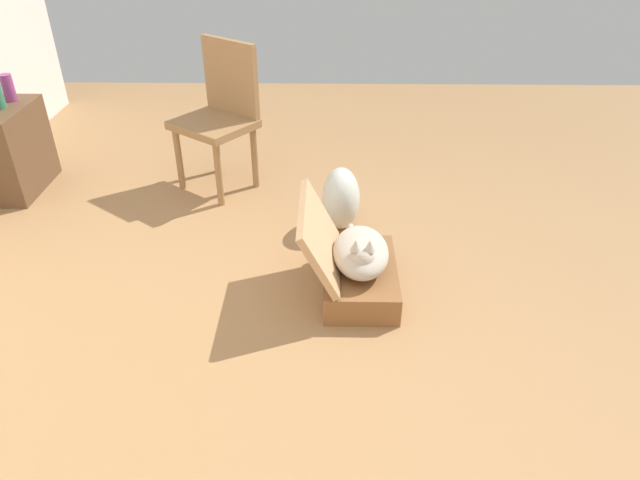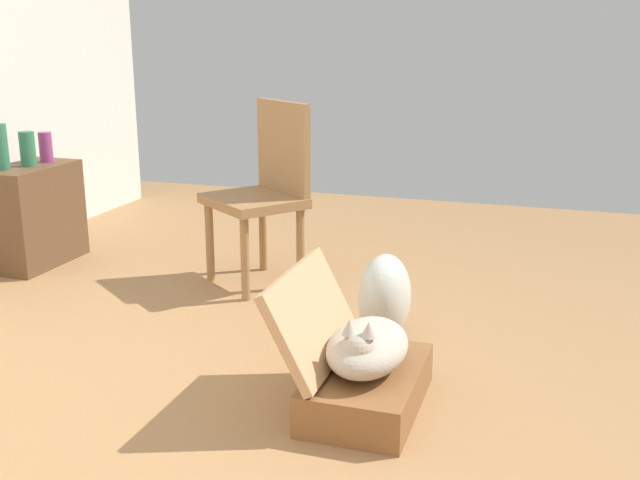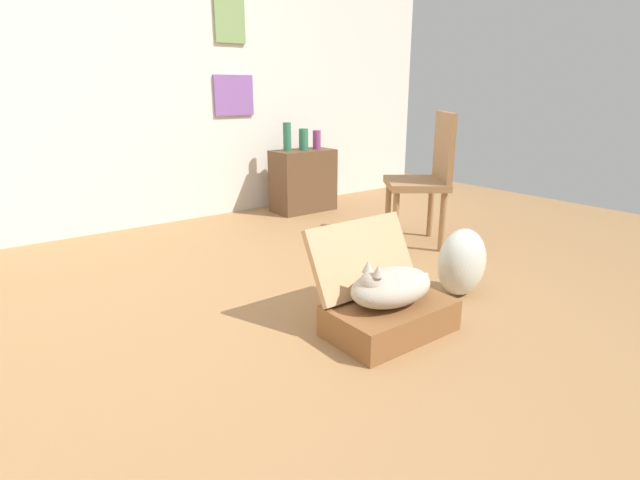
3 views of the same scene
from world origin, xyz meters
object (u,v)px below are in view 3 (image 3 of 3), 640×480
object	(u,v)px
plastic_bag_white	(462,262)
side_table	(303,181)
chair	(426,174)
vase_tall	(287,137)
vase_round	(304,139)
suitcase_base	(390,318)
vase_short	(317,140)
cat	(390,286)

from	to	relation	value
plastic_bag_white	side_table	size ratio (longest dim) A/B	0.67
side_table	chair	size ratio (longest dim) A/B	0.60
vase_tall	vase_round	size ratio (longest dim) A/B	1.30
suitcase_base	side_table	size ratio (longest dim) A/B	1.03
side_table	chair	bearing A→B (deg)	-85.77
plastic_bag_white	chair	distance (m)	1.03
suitcase_base	chair	bearing A→B (deg)	35.73
vase_tall	vase_round	distance (m)	0.16
suitcase_base	vase_short	world-z (taller)	vase_short
plastic_bag_white	vase_tall	xyz separation A→B (m)	(0.32, 2.23, 0.51)
side_table	plastic_bag_white	bearing A→B (deg)	-102.04
suitcase_base	cat	world-z (taller)	cat
vase_round	chair	size ratio (longest dim) A/B	0.20
vase_tall	plastic_bag_white	bearing A→B (deg)	-98.25
cat	side_table	world-z (taller)	side_table
vase_tall	chair	xyz separation A→B (m)	(0.25, -1.45, -0.18)
vase_round	chair	xyz separation A→B (m)	(0.10, -1.39, -0.15)
suitcase_base	vase_short	size ratio (longest dim) A/B	3.41
plastic_bag_white	vase_round	world-z (taller)	vase_round
cat	vase_short	distance (m)	2.62
side_table	vase_short	size ratio (longest dim) A/B	3.31
side_table	vase_tall	xyz separation A→B (m)	(-0.14, 0.04, 0.41)
suitcase_base	side_table	xyz separation A→B (m)	(1.11, 2.28, 0.21)
side_table	vase_short	distance (m)	0.40
vase_tall	vase_short	world-z (taller)	vase_tall
suitcase_base	cat	xyz separation A→B (m)	(-0.01, 0.00, 0.16)
side_table	chair	xyz separation A→B (m)	(0.10, -1.41, 0.24)
chair	vase_round	bearing A→B (deg)	-138.90
suitcase_base	chair	distance (m)	1.57
plastic_bag_white	vase_tall	size ratio (longest dim) A/B	1.52
cat	chair	size ratio (longest dim) A/B	0.54
vase_short	chair	bearing A→B (deg)	-91.64
suitcase_base	plastic_bag_white	size ratio (longest dim) A/B	1.54
suitcase_base	vase_tall	distance (m)	2.60
vase_tall	chair	world-z (taller)	chair
vase_short	vase_round	distance (m)	0.14
side_table	cat	bearing A→B (deg)	-116.20
suitcase_base	side_table	distance (m)	2.55
chair	suitcase_base	bearing A→B (deg)	-17.44
side_table	chair	world-z (taller)	chair
suitcase_base	plastic_bag_white	bearing A→B (deg)	8.01
vase_round	vase_short	bearing A→B (deg)	-4.47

